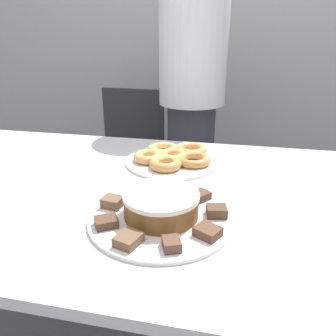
{
  "coord_description": "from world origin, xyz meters",
  "views": [
    {
      "loc": [
        0.18,
        -0.89,
        1.18
      ],
      "look_at": [
        -0.01,
        0.03,
        0.79
      ],
      "focal_mm": 35.0,
      "sensor_mm": 36.0,
      "label": 1
    }
  ],
  "objects_px": {
    "plate_cake": "(161,217)",
    "plate_donuts": "(173,161)",
    "office_chair_left": "(127,167)",
    "person_standing": "(192,93)",
    "frosted_cake": "(161,204)"
  },
  "relations": [
    {
      "from": "plate_cake",
      "to": "plate_donuts",
      "type": "bearing_deg",
      "value": 97.06
    },
    {
      "from": "office_chair_left",
      "to": "plate_cake",
      "type": "xyz_separation_m",
      "value": [
        0.47,
        -1.09,
        0.33
      ]
    },
    {
      "from": "person_standing",
      "to": "plate_donuts",
      "type": "bearing_deg",
      "value": -88.68
    },
    {
      "from": "person_standing",
      "to": "plate_donuts",
      "type": "relative_size",
      "value": 4.75
    },
    {
      "from": "office_chair_left",
      "to": "plate_donuts",
      "type": "relative_size",
      "value": 2.44
    },
    {
      "from": "office_chair_left",
      "to": "plate_donuts",
      "type": "height_order",
      "value": "office_chair_left"
    },
    {
      "from": "plate_cake",
      "to": "person_standing",
      "type": "bearing_deg",
      "value": 93.65
    },
    {
      "from": "plate_cake",
      "to": "frosted_cake",
      "type": "distance_m",
      "value": 0.04
    },
    {
      "from": "plate_cake",
      "to": "plate_donuts",
      "type": "xyz_separation_m",
      "value": [
        -0.05,
        0.41,
        -0.0
      ]
    },
    {
      "from": "plate_donuts",
      "to": "person_standing",
      "type": "bearing_deg",
      "value": 91.32
    },
    {
      "from": "office_chair_left",
      "to": "frosted_cake",
      "type": "height_order",
      "value": "office_chair_left"
    },
    {
      "from": "person_standing",
      "to": "frosted_cake",
      "type": "relative_size",
      "value": 8.59
    },
    {
      "from": "frosted_cake",
      "to": "plate_cake",
      "type": "bearing_deg",
      "value": 0.0
    },
    {
      "from": "office_chair_left",
      "to": "plate_cake",
      "type": "bearing_deg",
      "value": -64.14
    },
    {
      "from": "person_standing",
      "to": "office_chair_left",
      "type": "bearing_deg",
      "value": 168.5
    }
  ]
}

